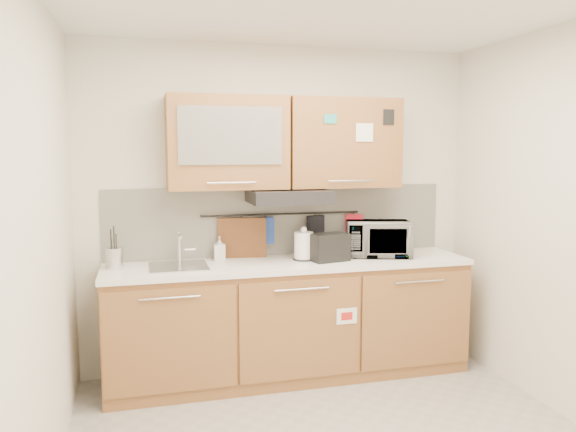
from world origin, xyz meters
TOP-DOWN VIEW (x-y plane):
  - wall_back at (0.00, 1.50)m, footprint 3.20×0.00m
  - wall_left at (-1.60, 0.00)m, footprint 0.00×3.00m
  - base_cabinet at (0.00, 1.19)m, footprint 2.80×0.64m
  - countertop at (0.00, 1.19)m, footprint 2.82×0.62m
  - backsplash at (0.00, 1.49)m, footprint 2.80×0.02m
  - upper_cabinets at (-0.00, 1.32)m, footprint 1.82×0.37m
  - range_hood at (0.00, 1.25)m, footprint 0.60×0.46m
  - sink at (-0.85, 1.21)m, footprint 0.42×0.40m
  - utensil_rail at (0.00, 1.45)m, footprint 1.30×0.02m
  - utensil_crock at (-1.30, 1.25)m, footprint 0.15×0.15m
  - kettle at (0.12, 1.23)m, footprint 0.19×0.18m
  - toaster at (0.30, 1.13)m, footprint 0.31×0.22m
  - microwave at (0.75, 1.23)m, footprint 0.58×0.47m
  - soap_bottle at (-0.52, 1.38)m, footprint 0.09×0.09m
  - cutting_board at (-0.33, 1.44)m, footprint 0.39×0.08m
  - oven_mitt at (-0.14, 1.44)m, footprint 0.13×0.03m
  - dark_pouch at (0.28, 1.44)m, footprint 0.16×0.09m
  - pot_holder at (0.62, 1.44)m, footprint 0.15×0.05m

SIDE VIEW (x-z plane):
  - base_cabinet at x=0.00m, z-range -0.03..0.85m
  - countertop at x=0.00m, z-range 0.88..0.92m
  - sink at x=-0.85m, z-range 0.79..1.05m
  - utensil_crock at x=-1.30m, z-range 0.84..1.16m
  - cutting_board at x=-0.33m, z-range 0.76..1.24m
  - soap_bottle at x=-0.52m, z-range 0.92..1.11m
  - kettle at x=0.12m, z-range 0.89..1.16m
  - toaster at x=0.30m, z-range 0.92..1.14m
  - microwave at x=0.75m, z-range 0.92..1.20m
  - dark_pouch at x=0.28m, z-range 1.00..1.24m
  - oven_mitt at x=-0.14m, z-range 1.02..1.24m
  - pot_holder at x=0.62m, z-range 1.06..1.24m
  - backsplash at x=0.00m, z-range 0.92..1.48m
  - utensil_rail at x=0.00m, z-range 1.25..1.27m
  - wall_left at x=-1.60m, z-range -0.20..2.80m
  - wall_back at x=0.00m, z-range -0.30..2.90m
  - range_hood at x=0.00m, z-range 1.37..1.47m
  - upper_cabinets at x=0.00m, z-range 1.48..2.18m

